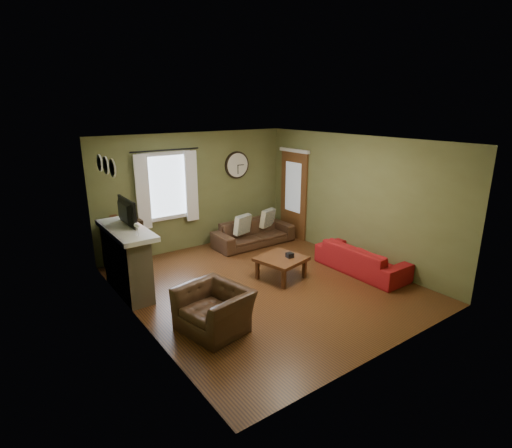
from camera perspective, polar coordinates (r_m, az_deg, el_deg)
floor at (r=7.40m, az=1.19°, el=-8.68°), size 4.60×5.20×0.00m
ceiling at (r=6.71m, az=1.33°, el=11.82°), size 4.60×5.20×0.00m
wall_left at (r=5.91m, az=-16.89°, el=-2.49°), size 0.00×5.20×2.60m
wall_right at (r=8.48m, az=13.81°, el=3.48°), size 0.00×5.20×2.60m
wall_back at (r=9.09m, az=-8.65°, el=4.65°), size 4.60×0.00×2.60m
wall_front at (r=5.21m, az=18.74°, el=-5.28°), size 4.60×0.00×2.60m
fireplace at (r=7.26m, az=-17.93°, el=-5.32°), size 0.40×1.40×1.10m
firebox at (r=7.40m, az=-16.36°, el=-6.83°), size 0.04×0.60×0.55m
mantel at (r=7.07m, az=-18.12°, el=-0.83°), size 0.58×1.60×0.08m
tv at (r=7.16m, az=-18.50°, el=1.13°), size 0.08×0.60×0.35m
tv_screen at (r=7.17m, az=-17.93°, el=1.66°), size 0.02×0.62×0.36m
medallion_left at (r=6.45m, az=-19.82°, el=7.51°), size 0.28×0.28×0.03m
medallion_mid at (r=6.78m, az=-20.67°, el=7.84°), size 0.28×0.28×0.03m
medallion_right at (r=7.12m, az=-21.44°, el=8.13°), size 0.28×0.28×0.03m
window_pane at (r=8.75m, az=-12.74°, el=5.29°), size 1.00×0.02×1.30m
curtain_rod at (r=8.54m, az=-12.80°, el=10.26°), size 0.03×0.03×1.50m
curtain_left at (r=8.47m, az=-15.86°, el=4.35°), size 0.28×0.04×1.55m
curtain_right at (r=8.89m, az=-9.20°, el=5.34°), size 0.28×0.04×1.55m
wall_clock at (r=9.50m, az=-2.69°, el=8.41°), size 0.64×0.06×0.64m
door at (r=9.78m, az=5.40°, el=4.13°), size 0.05×0.90×2.10m
bookshelf at (r=8.52m, az=-18.41°, el=-2.71°), size 0.78×0.33×0.93m
book at (r=8.62m, az=-20.02°, el=0.81°), size 0.18×0.22×0.02m
sofa_brown at (r=9.35m, az=-0.35°, el=-1.28°), size 1.92×0.75×0.56m
pillow_left at (r=9.59m, az=1.68°, el=0.86°), size 0.45×0.26×0.43m
pillow_right at (r=9.08m, az=-1.93°, el=-0.06°), size 0.46×0.24×0.44m
sofa_red at (r=8.12m, az=14.81°, el=-4.79°), size 0.73×1.87×0.55m
armchair at (r=5.95m, az=-6.02°, el=-12.04°), size 1.04×1.13×0.64m
coffee_table at (r=7.59m, az=3.59°, el=-6.27°), size 0.94×0.94×0.42m
tissue_box at (r=7.53m, az=4.82°, el=-4.95°), size 0.13×0.13×0.09m
wine_glass_a at (r=6.53m, az=-16.53°, el=-0.85°), size 0.07×0.07×0.20m
wine_glass_b at (r=6.60m, az=-16.75°, el=-0.72°), size 0.07×0.07×0.19m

